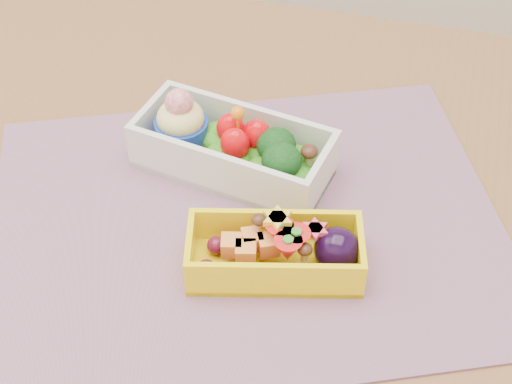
% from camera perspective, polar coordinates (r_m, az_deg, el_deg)
% --- Properties ---
extents(table, '(1.20, 0.80, 0.75)m').
position_cam_1_polar(table, '(0.77, -0.03, -8.37)').
color(table, brown).
rests_on(table, ground).
extents(placemat, '(0.57, 0.52, 0.00)m').
position_cam_1_polar(placemat, '(0.70, -0.70, -2.41)').
color(placemat, gray).
rests_on(placemat, table).
extents(bento_white, '(0.20, 0.12, 0.08)m').
position_cam_1_polar(bento_white, '(0.74, -1.80, 3.36)').
color(bento_white, silver).
rests_on(bento_white, placemat).
extents(bento_yellow, '(0.16, 0.10, 0.05)m').
position_cam_1_polar(bento_yellow, '(0.65, 1.73, -4.52)').
color(bento_yellow, yellow).
rests_on(bento_yellow, placemat).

